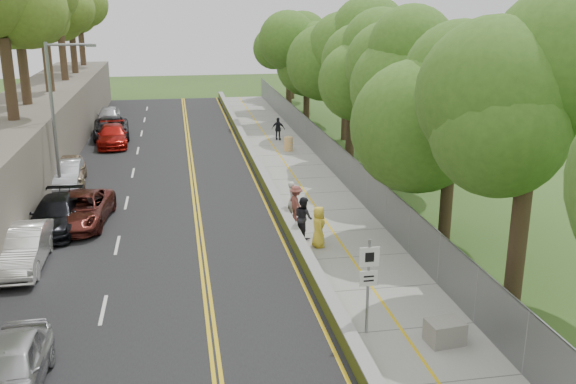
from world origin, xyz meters
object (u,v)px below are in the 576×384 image
(signpost, at_px, (368,276))
(car_0, at_px, (10,368))
(concrete_block, at_px, (445,332))
(car_1, at_px, (21,248))
(construction_barrel, at_px, (288,144))
(painter_0, at_px, (318,227))
(streetlight, at_px, (57,109))
(person_far, at_px, (278,129))
(car_2, at_px, (81,210))

(signpost, height_order, car_0, signpost)
(concrete_block, bearing_deg, car_1, 149.15)
(construction_barrel, bearing_deg, signpost, -94.44)
(construction_barrel, height_order, painter_0, painter_0)
(painter_0, bearing_deg, streetlight, 49.43)
(car_0, bearing_deg, streetlight, 94.27)
(car_1, bearing_deg, streetlight, 88.66)
(painter_0, bearing_deg, signpost, 178.34)
(streetlight, height_order, signpost, streetlight)
(car_1, bearing_deg, person_far, 57.38)
(person_far, bearing_deg, signpost, 105.94)
(signpost, xyz_separation_m, concrete_block, (2.15, -0.98, -1.56))
(car_0, bearing_deg, person_far, 68.39)
(concrete_block, bearing_deg, streetlight, 127.20)
(streetlight, height_order, car_2, streetlight)
(construction_barrel, bearing_deg, car_2, -132.52)
(car_1, bearing_deg, construction_barrel, 52.14)
(painter_0, bearing_deg, construction_barrel, -6.83)
(streetlight, height_order, person_far, streetlight)
(signpost, height_order, construction_barrel, signpost)
(streetlight, distance_m, car_0, 18.93)
(car_0, xyz_separation_m, painter_0, (10.23, 8.84, 0.15))
(streetlight, relative_size, car_1, 1.65)
(concrete_block, xyz_separation_m, painter_0, (-2.05, 8.36, 0.52))
(car_1, distance_m, painter_0, 11.75)
(signpost, distance_m, car_2, 15.70)
(signpost, relative_size, car_0, 0.71)
(car_1, relative_size, car_2, 0.93)
(streetlight, xyz_separation_m, car_2, (1.46, -5.01, -3.88))
(concrete_block, height_order, car_1, car_1)
(construction_barrel, bearing_deg, streetlight, -149.05)
(streetlight, distance_m, concrete_block, 22.99)
(painter_0, relative_size, person_far, 1.06)
(streetlight, height_order, car_1, streetlight)
(car_1, relative_size, painter_0, 2.75)
(streetlight, xyz_separation_m, car_0, (1.39, -18.48, -3.86))
(car_2, bearing_deg, person_far, 60.48)
(concrete_block, bearing_deg, construction_barrel, 90.44)
(streetlight, height_order, painter_0, streetlight)
(construction_barrel, relative_size, car_2, 0.19)
(streetlight, relative_size, concrete_block, 7.47)
(car_2, distance_m, painter_0, 11.16)
(car_0, relative_size, person_far, 2.61)
(concrete_block, relative_size, person_far, 0.64)
(concrete_block, height_order, car_2, car_2)
(construction_barrel, xyz_separation_m, car_2, (-12.00, -13.09, 0.22))
(construction_barrel, relative_size, painter_0, 0.55)
(car_0, distance_m, painter_0, 13.52)
(car_1, bearing_deg, signpost, -32.45)
(construction_barrel, xyz_separation_m, person_far, (-0.12, 3.67, 0.34))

